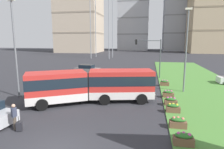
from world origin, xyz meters
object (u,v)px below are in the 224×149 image
object	(u,v)px
flower_planter_2	(173,108)
car_grey_wagon	(87,69)
articulated_bus	(92,85)
flower_planter_5	(165,83)
flower_planter_3	(171,101)
streetlight_left	(15,45)
flower_planter_1	(178,122)
apartment_tower_west	(79,6)
apartment_tower_centre	(180,8)
rolling_suitcase	(19,127)
flower_planter_0	(184,139)
flower_planter_4	(168,94)
pedestrian_crossing	(14,115)
streetlight_median	(186,47)
apartment_tower_westcentre	(134,20)
traffic_light_far_right	(152,51)

from	to	relation	value
flower_planter_2	car_grey_wagon	bearing A→B (deg)	127.21
articulated_bus	flower_planter_5	distance (m)	10.94
flower_planter_3	streetlight_left	xyz separation A→B (m)	(-15.27, -0.11, 4.92)
car_grey_wagon	flower_planter_1	distance (m)	23.53
flower_planter_5	apartment_tower_west	distance (m)	81.40
car_grey_wagon	apartment_tower_centre	world-z (taller)	apartment_tower_centre
articulated_bus	apartment_tower_west	world-z (taller)	apartment_tower_west
car_grey_wagon	rolling_suitcase	distance (m)	22.29
flower_planter_0	flower_planter_4	distance (m)	9.38
pedestrian_crossing	flower_planter_5	world-z (taller)	pedestrian_crossing
flower_planter_4	streetlight_median	xyz separation A→B (m)	(1.90, 2.58, 4.63)
flower_planter_5	streetlight_left	world-z (taller)	streetlight_left
rolling_suitcase	flower_planter_5	xyz separation A→B (m)	(10.14, 14.80, 0.11)
streetlight_left	flower_planter_5	bearing A→B (deg)	27.27
pedestrian_crossing	flower_planter_1	distance (m)	10.83
apartment_tower_west	flower_planter_0	bearing A→B (deg)	-66.30
rolling_suitcase	flower_planter_5	distance (m)	17.94
flower_planter_2	streetlight_median	xyz separation A→B (m)	(1.90, 6.88, 4.63)
flower_planter_3	apartment_tower_west	world-z (taller)	apartment_tower_west
flower_planter_1	apartment_tower_westcentre	bearing A→B (deg)	96.46
flower_planter_2	flower_planter_5	distance (m)	9.55
apartment_tower_west	streetlight_left	bearing A→B (deg)	-74.40
articulated_bus	streetlight_left	distance (m)	8.83
car_grey_wagon	flower_planter_4	bearing A→B (deg)	-44.48
articulated_bus	pedestrian_crossing	size ratio (longest dim) A/B	6.76
flower_planter_4	flower_planter_5	world-z (taller)	same
flower_planter_4	traffic_light_far_right	distance (m)	11.38
articulated_bus	flower_planter_0	xyz separation A→B (m)	(7.25, -6.53, -1.23)
apartment_tower_westcentre	apartment_tower_centre	world-z (taller)	apartment_tower_centre
car_grey_wagon	pedestrian_crossing	world-z (taller)	pedestrian_crossing
pedestrian_crossing	flower_planter_0	size ratio (longest dim) A/B	1.58
apartment_tower_west	flower_planter_5	bearing A→B (deg)	-61.99
apartment_tower_west	pedestrian_crossing	bearing A→B (deg)	-72.64
flower_planter_1	streetlight_left	distance (m)	16.67
articulated_bus	flower_planter_2	bearing A→B (deg)	-11.27
pedestrian_crossing	apartment_tower_west	xyz separation A→B (m)	(-26.18, 83.72, 21.71)
flower_planter_3	apartment_tower_centre	world-z (taller)	apartment_tower_centre
car_grey_wagon	flower_planter_0	world-z (taller)	car_grey_wagon
apartment_tower_centre	articulated_bus	bearing A→B (deg)	-101.74
rolling_suitcase	traffic_light_far_right	xyz separation A→B (m)	(8.40, 20.17, 3.82)
apartment_tower_west	streetlight_median	bearing A→B (deg)	-61.69
flower_planter_0	apartment_tower_west	distance (m)	94.14
flower_planter_1	apartment_tower_centre	size ratio (longest dim) A/B	0.02
articulated_bus	traffic_light_far_right	bearing A→B (deg)	67.76
flower_planter_1	flower_planter_4	bearing A→B (deg)	90.00
flower_planter_5	streetlight_median	distance (m)	5.67
flower_planter_3	streetlight_median	world-z (taller)	streetlight_median
flower_planter_3	apartment_tower_centre	bearing A→B (deg)	82.24
streetlight_left	apartment_tower_west	world-z (taller)	apartment_tower_west
rolling_suitcase	flower_planter_0	distance (m)	10.14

